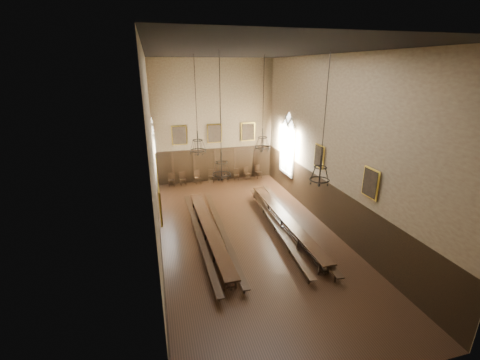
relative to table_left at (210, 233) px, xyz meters
name	(u,v)px	position (x,y,z in m)	size (l,w,h in m)	color
floor	(248,234)	(2.06, 0.02, -0.36)	(9.00, 18.00, 0.02)	black
ceiling	(250,52)	(2.06, 0.02, 8.66)	(9.00, 18.00, 0.02)	black
wall_back	(214,122)	(2.06, 9.03, 4.15)	(9.00, 0.02, 9.00)	#81714F
wall_front	(362,247)	(2.06, -8.99, 4.15)	(9.00, 0.02, 9.00)	#81714F
wall_left	(153,158)	(-2.45, 0.02, 4.15)	(0.02, 18.00, 9.00)	#81714F
wall_right	(332,146)	(6.57, 0.02, 4.15)	(0.02, 18.00, 9.00)	#81714F
wainscot_panelling	(248,213)	(2.06, 0.02, 0.90)	(9.00, 18.00, 2.50)	black
table_left	(210,233)	(0.00, 0.00, 0.00)	(0.84, 9.11, 0.71)	black
table_right	(285,223)	(4.17, 0.06, 0.01)	(0.68, 9.34, 0.73)	black
bench_left_outer	(199,236)	(-0.54, 0.01, -0.06)	(0.42, 10.17, 0.46)	black
bench_left_inner	(222,232)	(0.67, 0.08, -0.07)	(0.52, 9.84, 0.44)	black
bench_right_inner	(275,226)	(3.57, 0.02, -0.07)	(0.92, 10.03, 0.45)	black
bench_right_outer	(292,222)	(4.66, 0.17, -0.05)	(0.93, 10.72, 0.48)	black
chair_0	(172,182)	(-1.34, 8.53, -0.06)	(0.47, 0.47, 0.97)	black
chair_1	(183,181)	(-0.51, 8.51, -0.06)	(0.46, 0.46, 0.98)	black
chair_2	(198,179)	(0.60, 8.60, -0.05)	(0.52, 0.52, 1.00)	black
chair_3	(211,178)	(1.65, 8.58, -0.06)	(0.54, 0.54, 0.98)	black
chair_4	(224,177)	(2.66, 8.49, -0.04)	(0.50, 0.50, 1.04)	black
chair_5	(236,177)	(3.64, 8.55, -0.08)	(0.47, 0.47, 0.90)	black
chair_6	(247,175)	(4.51, 8.58, -0.06)	(0.52, 0.52, 0.97)	black
chair_7	(258,174)	(5.45, 8.61, -0.04)	(0.56, 0.56, 1.03)	black
chandelier_back_left	(198,144)	(-0.06, 2.55, 4.07)	(0.87, 0.87, 5.06)	black
chandelier_back_right	(262,142)	(3.73, 2.85, 3.93)	(0.90, 0.90, 5.20)	black
chandelier_front_left	(221,166)	(0.25, -2.10, 4.20)	(0.79, 0.79, 4.94)	black
chandelier_front_right	(320,172)	(4.37, -2.83, 3.81)	(0.87, 0.87, 5.34)	black
portrait_back_0	(179,135)	(-0.54, 8.90, 3.35)	(1.10, 0.12, 1.40)	gold
portrait_back_1	(215,134)	(2.06, 8.90, 3.35)	(1.10, 0.12, 1.40)	gold
portrait_back_2	(248,132)	(4.66, 8.90, 3.35)	(1.10, 0.12, 1.40)	gold
portrait_left_0	(157,169)	(-2.32, 1.02, 3.35)	(0.12, 1.00, 1.30)	gold
portrait_left_1	(160,205)	(-2.32, -3.48, 3.35)	(0.12, 1.00, 1.30)	gold
portrait_right_0	(319,156)	(6.44, 1.02, 3.35)	(0.12, 1.00, 1.30)	gold
portrait_right_1	(370,183)	(6.44, -3.48, 3.35)	(0.12, 1.00, 1.30)	gold
window_right	(288,144)	(6.49, 5.52, 3.05)	(0.20, 2.20, 4.60)	white
window_left	(155,152)	(-2.37, 5.52, 3.05)	(0.20, 2.20, 4.60)	white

